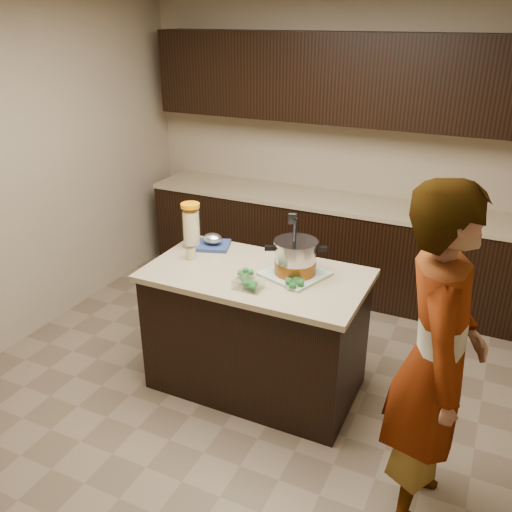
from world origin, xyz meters
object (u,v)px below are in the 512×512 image
Objects in this scene: island at (256,331)px; lemonade_pitcher at (191,227)px; stock_pot at (295,259)px; person at (435,363)px.

island is 0.88m from lemonade_pitcher.
person reaches higher than stock_pot.
stock_pot is 0.22× the size of person.
island is 4.45× the size of lemonade_pitcher.
stock_pot is at bearing -7.90° from lemonade_pitcher.
lemonade_pitcher is at bearing 162.53° from island.
stock_pot is 0.86m from lemonade_pitcher.
person is at bearing -25.07° from island.
lemonade_pitcher is at bearing 148.91° from stock_pot.
island is 0.79× the size of person.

